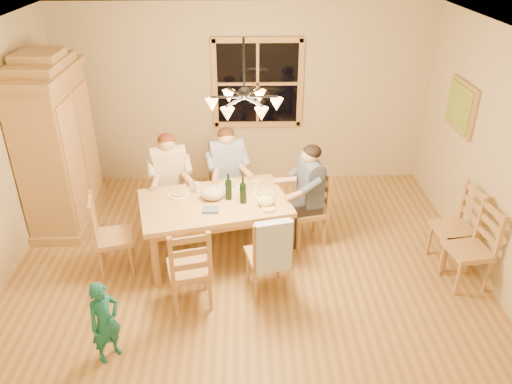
{
  "coord_description": "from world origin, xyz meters",
  "views": [
    {
      "loc": [
        -0.0,
        -4.73,
        3.63
      ],
      "look_at": [
        0.12,
        0.1,
        1.02
      ],
      "focal_mm": 35.0,
      "sensor_mm": 36.0,
      "label": 1
    }
  ],
  "objects_px": {
    "armoire": "(58,149)",
    "chair_near_left": "(190,280)",
    "wine_bottle_a": "(228,187)",
    "chair_far_left": "(173,206)",
    "chair_spare_front": "(465,261)",
    "dining_table": "(214,209)",
    "chair_end_right": "(307,220)",
    "child": "(105,322)",
    "chair_far_right": "(228,199)",
    "adult_woman": "(169,170)",
    "adult_plaid_man": "(227,163)",
    "chair_near_right": "(268,267)",
    "chair_end_left": "(115,248)",
    "chair_spare_back": "(451,240)",
    "wine_bottle_b": "(243,190)",
    "chandelier": "(244,102)",
    "adult_slate_man": "(309,183)"
  },
  "relations": [
    {
      "from": "armoire",
      "to": "chair_near_left",
      "type": "distance_m",
      "value": 2.66
    },
    {
      "from": "wine_bottle_a",
      "to": "chair_far_left",
      "type": "bearing_deg",
      "value": 140.57
    },
    {
      "from": "wine_bottle_a",
      "to": "chair_spare_front",
      "type": "distance_m",
      "value": 2.8
    },
    {
      "from": "dining_table",
      "to": "chair_end_right",
      "type": "xyz_separation_m",
      "value": [
        1.15,
        0.28,
        -0.35
      ]
    },
    {
      "from": "dining_table",
      "to": "chair_spare_front",
      "type": "height_order",
      "value": "chair_spare_front"
    },
    {
      "from": "child",
      "to": "chair_spare_front",
      "type": "distance_m",
      "value": 3.88
    },
    {
      "from": "chair_far_right",
      "to": "adult_woman",
      "type": "bearing_deg",
      "value": 0.0
    },
    {
      "from": "chair_spare_front",
      "to": "chair_near_left",
      "type": "bearing_deg",
      "value": 87.06
    },
    {
      "from": "chair_end_right",
      "to": "adult_plaid_man",
      "type": "distance_m",
      "value": 1.29
    },
    {
      "from": "chair_near_right",
      "to": "chair_end_left",
      "type": "height_order",
      "value": "same"
    },
    {
      "from": "chair_near_right",
      "to": "chair_spare_back",
      "type": "distance_m",
      "value": 2.27
    },
    {
      "from": "adult_woman",
      "to": "wine_bottle_b",
      "type": "bearing_deg",
      "value": 128.8
    },
    {
      "from": "wine_bottle_b",
      "to": "chair_spare_back",
      "type": "relative_size",
      "value": 0.33
    },
    {
      "from": "chair_near_left",
      "to": "wine_bottle_b",
      "type": "xyz_separation_m",
      "value": [
        0.57,
        0.84,
        0.62
      ]
    },
    {
      "from": "chandelier",
      "to": "child",
      "type": "height_order",
      "value": "chandelier"
    },
    {
      "from": "chair_far_right",
      "to": "chair_spare_front",
      "type": "height_order",
      "value": "same"
    },
    {
      "from": "child",
      "to": "chair_far_right",
      "type": "bearing_deg",
      "value": 20.34
    },
    {
      "from": "dining_table",
      "to": "chair_end_left",
      "type": "distance_m",
      "value": 1.23
    },
    {
      "from": "chair_end_left",
      "to": "dining_table",
      "type": "bearing_deg",
      "value": 90.0
    },
    {
      "from": "adult_plaid_man",
      "to": "wine_bottle_a",
      "type": "height_order",
      "value": "adult_plaid_man"
    },
    {
      "from": "adult_slate_man",
      "to": "wine_bottle_b",
      "type": "xyz_separation_m",
      "value": [
        -0.81,
        -0.32,
        0.08
      ]
    },
    {
      "from": "chair_far_right",
      "to": "chair_near_left",
      "type": "xyz_separation_m",
      "value": [
        -0.36,
        -1.74,
        0.0
      ]
    },
    {
      "from": "armoire",
      "to": "child",
      "type": "relative_size",
      "value": 2.7
    },
    {
      "from": "chair_far_left",
      "to": "chair_spare_front",
      "type": "relative_size",
      "value": 1.0
    },
    {
      "from": "chair_far_right",
      "to": "child",
      "type": "bearing_deg",
      "value": 53.34
    },
    {
      "from": "adult_woman",
      "to": "child",
      "type": "height_order",
      "value": "adult_woman"
    },
    {
      "from": "chair_end_left",
      "to": "adult_slate_man",
      "type": "relative_size",
      "value": 1.13
    },
    {
      "from": "chair_far_left",
      "to": "adult_plaid_man",
      "type": "height_order",
      "value": "adult_plaid_man"
    },
    {
      "from": "adult_slate_man",
      "to": "chair_spare_front",
      "type": "relative_size",
      "value": 0.88
    },
    {
      "from": "chandelier",
      "to": "dining_table",
      "type": "height_order",
      "value": "chandelier"
    },
    {
      "from": "chair_far_left",
      "to": "child",
      "type": "xyz_separation_m",
      "value": [
        -0.32,
        -2.31,
        0.12
      ]
    },
    {
      "from": "chair_near_left",
      "to": "armoire",
      "type": "bearing_deg",
      "value": 122.09
    },
    {
      "from": "adult_plaid_man",
      "to": "wine_bottle_a",
      "type": "bearing_deg",
      "value": 79.22
    },
    {
      "from": "adult_slate_man",
      "to": "chair_end_left",
      "type": "bearing_deg",
      "value": 90.0
    },
    {
      "from": "chandelier",
      "to": "chair_near_left",
      "type": "height_order",
      "value": "chandelier"
    },
    {
      "from": "child",
      "to": "chair_near_left",
      "type": "bearing_deg",
      "value": 0.17
    },
    {
      "from": "adult_plaid_man",
      "to": "dining_table",
      "type": "bearing_deg",
      "value": 67.62
    },
    {
      "from": "dining_table",
      "to": "chair_far_left",
      "type": "distance_m",
      "value": 0.98
    },
    {
      "from": "dining_table",
      "to": "chair_near_right",
      "type": "xyz_separation_m",
      "value": [
        0.6,
        -0.68,
        -0.35
      ]
    },
    {
      "from": "chair_spare_back",
      "to": "chair_end_right",
      "type": "bearing_deg",
      "value": 63.06
    },
    {
      "from": "adult_slate_man",
      "to": "wine_bottle_b",
      "type": "height_order",
      "value": "adult_slate_man"
    },
    {
      "from": "chair_end_left",
      "to": "adult_woman",
      "type": "height_order",
      "value": "adult_woman"
    },
    {
      "from": "chair_far_right",
      "to": "wine_bottle_a",
      "type": "relative_size",
      "value": 3.0
    },
    {
      "from": "dining_table",
      "to": "adult_woman",
      "type": "distance_m",
      "value": 0.93
    },
    {
      "from": "chair_end_right",
      "to": "chair_spare_back",
      "type": "bearing_deg",
      "value": -119.91
    },
    {
      "from": "chair_far_left",
      "to": "chair_end_left",
      "type": "bearing_deg",
      "value": 46.74
    },
    {
      "from": "chair_end_left",
      "to": "adult_plaid_man",
      "type": "relative_size",
      "value": 1.13
    },
    {
      "from": "chair_end_right",
      "to": "adult_plaid_man",
      "type": "xyz_separation_m",
      "value": [
        -1.02,
        0.58,
        0.54
      ]
    },
    {
      "from": "dining_table",
      "to": "chair_near_left",
      "type": "bearing_deg",
      "value": -104.29
    },
    {
      "from": "adult_woman",
      "to": "chair_spare_front",
      "type": "relative_size",
      "value": 0.88
    }
  ]
}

